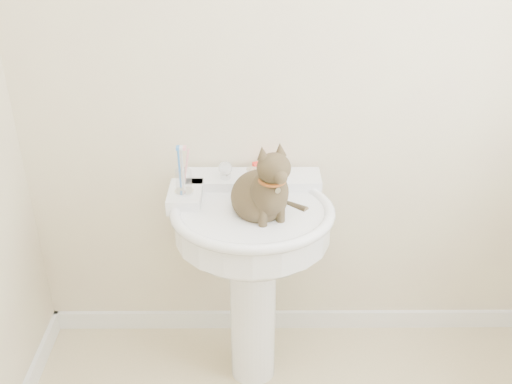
{
  "coord_description": "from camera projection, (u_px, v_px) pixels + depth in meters",
  "views": [
    {
      "loc": [
        -0.17,
        -1.08,
        1.93
      ],
      "look_at": [
        -0.16,
        0.79,
        0.89
      ],
      "focal_mm": 42.0,
      "sensor_mm": 36.0,
      "label": 1
    }
  ],
  "objects": [
    {
      "name": "baseboard_back",
      "position": [
        289.0,
        319.0,
        2.81
      ],
      "size": [
        2.2,
        0.02,
        0.09
      ],
      "primitive_type": "cube",
      "color": "white",
      "rests_on": "floor"
    },
    {
      "name": "wall_back",
      "position": [
        298.0,
        69.0,
        2.24
      ],
      "size": [
        2.2,
        0.0,
        2.5
      ],
      "primitive_type": null,
      "color": "beige",
      "rests_on": "ground"
    },
    {
      "name": "pedestal_sink",
      "position": [
        252.0,
        242.0,
        2.26
      ],
      "size": [
        0.62,
        0.61,
        0.85
      ],
      "color": "white",
      "rests_on": "floor"
    },
    {
      "name": "faucet",
      "position": [
        252.0,
        171.0,
        2.29
      ],
      "size": [
        0.28,
        0.12,
        0.14
      ],
      "color": "silver",
      "rests_on": "pedestal_sink"
    },
    {
      "name": "soap_bar",
      "position": [
        265.0,
        167.0,
        2.38
      ],
      "size": [
        0.1,
        0.08,
        0.03
      ],
      "primitive_type": "cube",
      "rotation": [
        0.0,
        0.0,
        0.3
      ],
      "color": "red",
      "rests_on": "pedestal_sink"
    },
    {
      "name": "cat",
      "position": [
        262.0,
        193.0,
        2.12
      ],
      "size": [
        0.23,
        0.29,
        0.42
      ],
      "rotation": [
        0.0,
        0.0,
        0.43
      ],
      "color": "brown",
      "rests_on": "pedestal_sink"
    },
    {
      "name": "toothbrush_cup",
      "position": [
        184.0,
        181.0,
        2.2
      ],
      "size": [
        0.07,
        0.07,
        0.18
      ],
      "rotation": [
        0.0,
        0.0,
        0.07
      ],
      "color": "silver",
      "rests_on": "pedestal_sink"
    }
  ]
}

